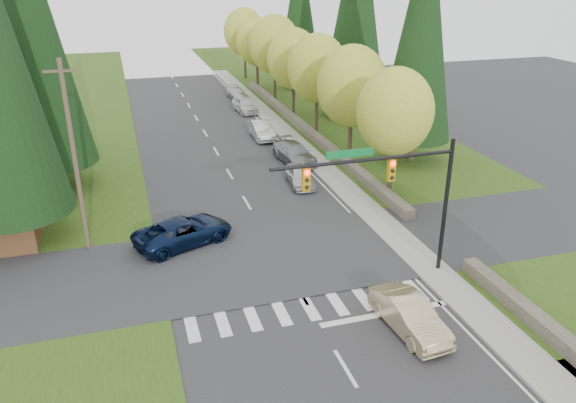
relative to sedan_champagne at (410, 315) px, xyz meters
name	(u,v)px	position (x,y,z in m)	size (l,w,h in m)	color
ground	(336,352)	(-3.42, -0.48, -0.72)	(120.00, 120.00, 0.00)	#28282B
grass_east	(399,161)	(9.58, 19.52, -0.69)	(14.00, 110.00, 0.06)	#2A4913
grass_west	(34,199)	(-16.42, 19.52, -0.69)	(14.00, 110.00, 0.06)	#2A4913
cross_street	(279,258)	(-3.42, 7.52, -0.72)	(120.00, 8.00, 0.10)	#28282B
sidewalk_east	(315,160)	(3.48, 21.52, -0.65)	(1.80, 80.00, 0.13)	gray
curb_east	(305,161)	(2.63, 21.52, -0.65)	(0.20, 80.00, 0.13)	gray
stone_wall_south	(573,351)	(5.18, -3.48, -0.37)	(0.70, 14.00, 0.70)	#4C4438
stone_wall_north	(303,127)	(5.18, 29.52, -0.37)	(0.70, 40.00, 0.70)	#4C4438
traffic_signal	(394,183)	(0.95, 4.02, 4.27)	(8.70, 0.37, 6.80)	black
utility_pole	(74,157)	(-12.92, 11.52, 4.42)	(1.60, 0.24, 10.00)	#473828
decid_tree_0	(395,112)	(5.78, 13.52, 4.88)	(4.80, 4.80, 8.37)	#38281C
decid_tree_1	(352,86)	(5.88, 20.52, 5.08)	(5.20, 5.20, 8.80)	#38281C
decid_tree_2	(317,68)	(5.68, 27.52, 5.21)	(5.00, 5.00, 8.82)	#38281C
decid_tree_3	(293,59)	(5.78, 34.52, 4.95)	(5.00, 5.00, 8.55)	#38281C
decid_tree_4	(274,45)	(5.88, 41.52, 5.34)	(5.40, 5.40, 9.18)	#38281C
decid_tree_5	(257,42)	(5.68, 48.52, 4.81)	(4.80, 4.80, 8.30)	#38281C
decid_tree_6	(244,32)	(5.78, 55.52, 5.14)	(5.20, 5.20, 8.86)	#38281C
conifer_w_c	(23,13)	(-15.42, 21.52, 10.57)	(6.46, 6.46, 20.80)	#38281C
conifer_w_e	(5,22)	(-17.42, 27.52, 9.57)	(5.78, 5.78, 18.80)	#38281C
conifer_e_a	(422,28)	(10.58, 19.52, 9.07)	(5.44, 5.44, 17.80)	#38281C
conifer_e_b	(357,1)	(11.58, 33.52, 10.07)	(6.12, 6.12, 19.80)	#38281C
conifer_e_c	(300,7)	(10.58, 47.52, 8.57)	(5.10, 5.10, 16.80)	#38281C
sedan_champagne	(410,315)	(0.00, 0.00, 0.00)	(1.52, 4.36, 1.44)	#CCB588
suv_navy	(184,231)	(-7.94, 10.51, 0.03)	(2.48, 5.38, 1.50)	#0A1634
parked_car_a	(300,176)	(0.78, 17.00, -0.07)	(1.54, 3.82, 1.30)	silver
parked_car_b	(294,153)	(1.82, 21.69, 0.01)	(2.04, 5.03, 1.46)	gray
parked_car_c	(261,130)	(1.02, 28.52, 0.02)	(1.57, 4.51, 1.49)	silver
parked_car_d	(245,105)	(1.70, 37.90, 0.03)	(1.77, 4.40, 1.50)	silver
parked_car_e	(237,93)	(2.18, 44.15, -0.10)	(1.72, 4.24, 1.23)	#B9B8BD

